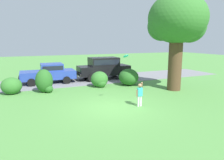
% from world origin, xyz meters
% --- Properties ---
extents(ground_plane, '(80.00, 80.00, 0.00)m').
position_xyz_m(ground_plane, '(0.00, 0.00, 0.00)').
color(ground_plane, '#518E42').
extents(driveway_strip, '(28.00, 4.40, 0.02)m').
position_xyz_m(driveway_strip, '(0.00, 7.77, 0.01)').
color(driveway_strip, slate).
rests_on(driveway_strip, ground).
extents(oak_tree_large, '(4.09, 3.85, 6.45)m').
position_xyz_m(oak_tree_large, '(5.60, 2.01, 4.56)').
color(oak_tree_large, '#513823').
rests_on(oak_tree_large, ground).
extents(shrub_near_tree, '(1.27, 1.15, 1.08)m').
position_xyz_m(shrub_near_tree, '(-4.80, 5.10, 0.54)').
color(shrub_near_tree, '#33702B').
rests_on(shrub_near_tree, ground).
extents(shrub_centre_left, '(1.13, 1.16, 1.53)m').
position_xyz_m(shrub_centre_left, '(-2.80, 4.79, 0.72)').
color(shrub_centre_left, '#286023').
rests_on(shrub_centre_left, ground).
extents(shrub_centre, '(1.28, 1.21, 1.15)m').
position_xyz_m(shrub_centre, '(1.09, 4.82, 0.53)').
color(shrub_centre, '#33702B').
rests_on(shrub_centre, ground).
extents(shrub_centre_right, '(1.49, 1.63, 1.26)m').
position_xyz_m(shrub_centre_right, '(3.34, 4.54, 0.63)').
color(shrub_centre_right, '#286023').
rests_on(shrub_centre_right, ground).
extents(parked_sedan, '(4.45, 2.19, 1.56)m').
position_xyz_m(parked_sedan, '(-2.10, 7.86, 0.85)').
color(parked_sedan, '#28429E').
rests_on(parked_sedan, ground).
extents(parked_suv, '(4.73, 2.16, 1.92)m').
position_xyz_m(parked_suv, '(2.54, 7.74, 1.08)').
color(parked_suv, black).
rests_on(parked_suv, ground).
extents(child_thrower, '(0.46, 0.26, 1.29)m').
position_xyz_m(child_thrower, '(1.39, -0.35, 0.72)').
color(child_thrower, white).
rests_on(child_thrower, ground).
extents(frisbee, '(0.30, 0.26, 0.20)m').
position_xyz_m(frisbee, '(0.91, 0.34, 2.58)').
color(frisbee, '#1EB7B2').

